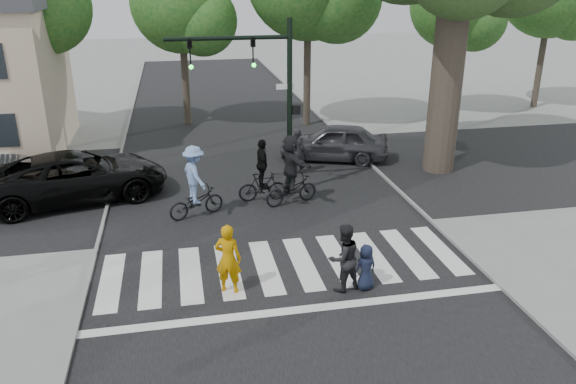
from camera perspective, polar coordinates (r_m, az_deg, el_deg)
name	(u,v)px	position (r m, az deg, el deg)	size (l,w,h in m)	color
ground	(292,284)	(14.34, 0.42, -9.29)	(120.00, 120.00, 0.00)	gray
road_stem	(262,208)	(18.75, -2.71, -1.62)	(10.00, 70.00, 0.01)	black
road_cross	(249,178)	(21.51, -3.94, 1.44)	(70.00, 10.00, 0.01)	black
curb_left	(104,219)	(18.72, -18.18, -2.60)	(0.10, 70.00, 0.10)	gray
curb_right	(404,196)	(20.05, 11.70, -0.36)	(0.10, 70.00, 0.10)	gray
crosswalk	(287,271)	(14.90, -0.11, -8.00)	(10.00, 3.85, 0.01)	silver
traffic_signal	(264,84)	(18.81, -2.41, 10.88)	(4.45, 0.29, 6.00)	black
bg_tree_2	(186,7)	(28.75, -10.33, 17.96)	(5.04, 4.80, 8.40)	brown
bg_tree_4	(460,8)	(31.88, 17.03, 17.45)	(4.83, 4.60, 8.15)	brown
pedestrian_woman	(228,259)	(13.68, -6.10, -6.76)	(0.65, 0.43, 1.79)	#C78504
pedestrian_child	(366,267)	(13.98, 7.90, -7.58)	(0.58, 0.38, 1.19)	#171D34
pedestrian_adult	(344,258)	(13.75, 5.68, -6.68)	(0.85, 0.66, 1.75)	black
cyclist_left	(195,187)	(17.96, -9.41, 0.54)	(1.96, 1.38, 2.35)	black
cyclist_mid	(262,176)	(19.06, -2.62, 1.64)	(1.66, 1.01, 2.17)	black
cyclist_right	(291,174)	(18.70, 0.33, 1.87)	(2.01, 1.86, 2.41)	black
car_suv	(78,176)	(20.48, -20.60, 1.49)	(2.76, 5.99, 1.66)	black
car_grey	(334,142)	(23.49, 4.67, 5.08)	(1.80, 4.48, 1.53)	#37363C
bystander_dark	(297,151)	(21.70, 0.90, 4.18)	(0.66, 0.44, 1.82)	black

